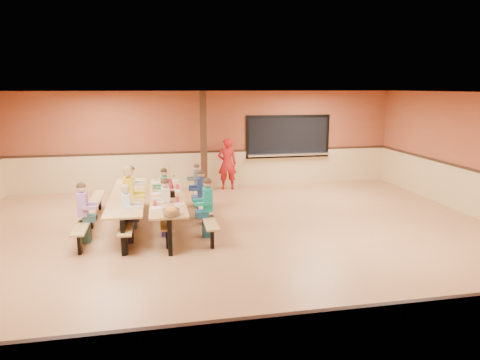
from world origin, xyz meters
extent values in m
plane|color=#A0653C|center=(0.00, 0.00, 0.00)|extent=(12.00, 12.00, 0.00)
cube|color=brown|center=(0.00, 5.00, 1.50)|extent=(12.00, 0.04, 3.00)
cube|color=brown|center=(0.00, -5.00, 1.50)|extent=(12.00, 0.04, 3.00)
cube|color=white|center=(0.00, 0.00, 3.00)|extent=(12.00, 10.00, 0.04)
cube|color=black|center=(2.60, 4.97, 1.55)|extent=(2.60, 0.06, 1.20)
cube|color=silver|center=(2.60, 4.88, 0.98)|extent=(2.70, 0.28, 0.06)
cube|color=#311C10|center=(-0.20, 4.40, 1.50)|extent=(0.18, 0.18, 3.00)
cube|color=#B38347|center=(-1.40, 1.23, 0.72)|extent=(0.75, 3.60, 0.04)
cube|color=black|center=(-1.40, -0.32, 0.35)|extent=(0.08, 0.60, 0.70)
cube|color=black|center=(-1.40, 2.78, 0.35)|extent=(0.08, 0.60, 0.70)
cube|color=#B38347|center=(-2.22, 1.23, 0.43)|extent=(0.26, 3.60, 0.04)
cube|color=black|center=(-2.22, 1.23, 0.21)|extent=(0.06, 0.18, 0.41)
cube|color=#B38347|center=(-0.57, 1.23, 0.43)|extent=(0.26, 3.60, 0.04)
cube|color=black|center=(-0.57, 1.23, 0.21)|extent=(0.06, 0.18, 0.41)
cube|color=#B38347|center=(-2.26, 1.41, 0.72)|extent=(0.75, 3.60, 0.04)
cube|color=black|center=(-2.26, -0.14, 0.35)|extent=(0.08, 0.60, 0.70)
cube|color=black|center=(-2.26, 2.96, 0.35)|extent=(0.08, 0.60, 0.70)
cube|color=#B38347|center=(-3.09, 1.41, 0.43)|extent=(0.26, 3.60, 0.04)
cube|color=black|center=(-3.09, 1.41, 0.21)|extent=(0.06, 0.18, 0.41)
cube|color=#B38347|center=(-1.44, 1.41, 0.43)|extent=(0.26, 3.60, 0.04)
cube|color=black|center=(-1.44, 1.41, 0.21)|extent=(0.06, 0.18, 0.41)
imported|color=#AB1315|center=(0.53, 4.55, 0.80)|extent=(0.61, 0.43, 1.60)
cylinder|color=red|center=(-1.32, 1.84, 0.85)|extent=(0.16, 0.16, 0.22)
cube|color=black|center=(-1.27, 1.00, 0.80)|extent=(0.10, 0.14, 0.13)
cylinder|color=yellow|center=(-1.42, 1.20, 0.82)|extent=(0.06, 0.06, 0.17)
cylinder|color=#B2140F|center=(-1.40, 1.09, 0.82)|extent=(0.06, 0.06, 0.17)
cube|color=black|center=(-1.31, 1.92, 0.77)|extent=(0.16, 0.16, 0.06)
cube|color=#B38347|center=(-1.31, 1.92, 1.05)|extent=(0.02, 0.09, 0.50)
camera|label=1|loc=(-1.56, -8.26, 3.11)|focal=32.00mm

